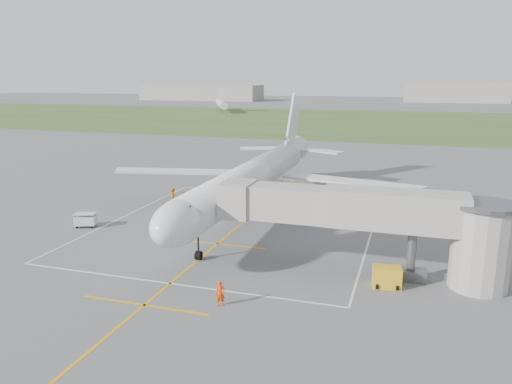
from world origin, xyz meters
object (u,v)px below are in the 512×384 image
(jet_bridge, at_px, (384,221))
(ramp_worker_wing, at_px, (174,195))
(airliner, at_px, (252,179))
(ramp_worker_nose, at_px, (220,294))
(baggage_cart, at_px, (85,220))
(gpu_unit, at_px, (387,277))

(jet_bridge, height_order, ramp_worker_wing, jet_bridge)
(airliner, bearing_deg, ramp_worker_nose, -77.32)
(airliner, distance_m, baggage_cart, 18.89)
(baggage_cart, bearing_deg, airliner, 13.70)
(jet_bridge, bearing_deg, baggage_cart, 172.05)
(gpu_unit, bearing_deg, ramp_worker_nose, -155.98)
(gpu_unit, height_order, ramp_worker_wing, ramp_worker_wing)
(jet_bridge, bearing_deg, gpu_unit, -73.59)
(gpu_unit, bearing_deg, jet_bridge, 98.32)
(airliner, distance_m, jet_bridge, 21.22)
(ramp_worker_nose, height_order, ramp_worker_wing, ramp_worker_wing)
(baggage_cart, distance_m, ramp_worker_nose, 24.80)
(airliner, relative_size, ramp_worker_wing, 24.32)
(gpu_unit, distance_m, ramp_worker_nose, 13.09)
(gpu_unit, relative_size, baggage_cart, 0.94)
(jet_bridge, relative_size, baggage_cart, 9.39)
(jet_bridge, xyz_separation_m, baggage_cart, (-31.43, 4.39, -3.96))
(airliner, bearing_deg, gpu_unit, -44.85)
(jet_bridge, height_order, ramp_worker_nose, jet_bridge)
(ramp_worker_nose, bearing_deg, jet_bridge, 17.11)
(gpu_unit, distance_m, baggage_cart, 32.63)
(baggage_cart, distance_m, ramp_worker_wing, 13.25)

